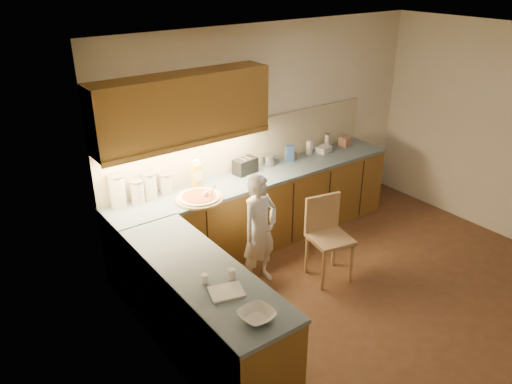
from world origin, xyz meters
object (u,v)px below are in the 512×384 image
(toaster, at_px, (245,166))
(oil_jug, at_px, (197,175))
(wooden_chair, at_px, (327,232))
(pizza_on_board, at_px, (199,198))
(child, at_px, (260,231))

(toaster, bearing_deg, oil_jug, 171.28)
(wooden_chair, bearing_deg, oil_jug, 141.56)
(oil_jug, bearing_deg, toaster, -0.17)
(oil_jug, xyz_separation_m, toaster, (0.66, -0.00, -0.05))
(pizza_on_board, xyz_separation_m, oil_jug, (0.15, 0.30, 0.12))
(pizza_on_board, bearing_deg, toaster, 20.47)
(pizza_on_board, relative_size, wooden_chair, 0.55)
(oil_jug, bearing_deg, child, -72.49)
(toaster, bearing_deg, child, -124.26)
(pizza_on_board, height_order, child, child)
(pizza_on_board, bearing_deg, wooden_chair, -37.32)
(pizza_on_board, distance_m, oil_jug, 0.36)
(wooden_chair, bearing_deg, toaster, 116.06)
(child, xyz_separation_m, oil_jug, (-0.26, 0.82, 0.43))
(wooden_chair, xyz_separation_m, toaster, (-0.28, 1.13, 0.47))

